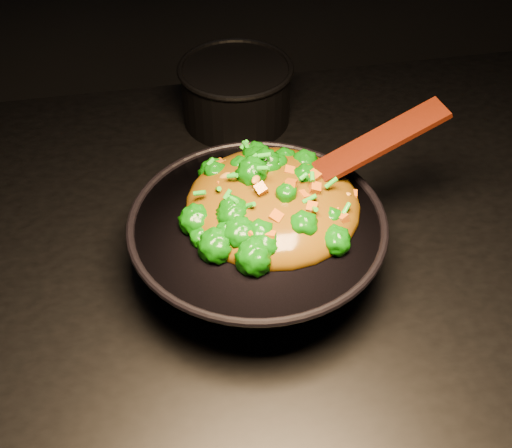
{
  "coord_description": "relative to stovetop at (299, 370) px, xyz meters",
  "views": [
    {
      "loc": [
        -0.23,
        -0.74,
        1.63
      ],
      "look_at": [
        -0.11,
        -0.09,
        0.99
      ],
      "focal_mm": 45.0,
      "sensor_mm": 36.0,
      "label": 1
    }
  ],
  "objects": [
    {
      "name": "spatula",
      "position": [
        0.03,
        -0.04,
        0.6
      ],
      "size": [
        0.3,
        0.09,
        0.12
      ],
      "primitive_type": "cube",
      "rotation": [
        0.0,
        -0.38,
        0.13
      ],
      "color": "#3D1306",
      "rests_on": "wok"
    },
    {
      "name": "wok",
      "position": [
        -0.11,
        -0.1,
        0.5
      ],
      "size": [
        0.48,
        0.48,
        0.1
      ],
      "primitive_type": null,
      "rotation": [
        0.0,
        0.0,
        0.44
      ],
      "color": "black",
      "rests_on": "stovetop"
    },
    {
      "name": "back_pot",
      "position": [
        -0.08,
        0.3,
        0.51
      ],
      "size": [
        0.27,
        0.27,
        0.12
      ],
      "primitive_type": "cylinder",
      "rotation": [
        0.0,
        0.0,
        -0.42
      ],
      "color": "black",
      "rests_on": "stovetop"
    },
    {
      "name": "stir_fry",
      "position": [
        -0.08,
        -0.07,
        0.59
      ],
      "size": [
        0.26,
        0.26,
        0.09
      ],
      "primitive_type": null,
      "rotation": [
        0.0,
        0.0,
        0.03
      ],
      "color": "#0C5806",
      "rests_on": "wok"
    },
    {
      "name": "stovetop",
      "position": [
        0.0,
        0.0,
        0.0
      ],
      "size": [
        1.2,
        0.9,
        0.9
      ],
      "primitive_type": "cube",
      "color": "black",
      "rests_on": "ground"
    }
  ]
}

